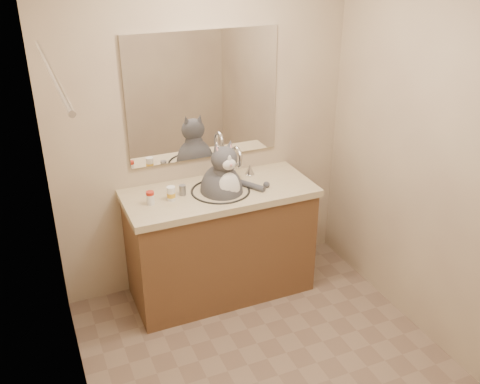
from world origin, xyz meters
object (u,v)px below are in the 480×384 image
pill_bottle_orange (171,194)px  grey_canister (183,190)px  cat (223,188)px  pill_bottle_redcap (150,198)px

pill_bottle_orange → grey_canister: 0.11m
cat → pill_bottle_redcap: bearing=172.9°
pill_bottle_redcap → grey_canister: (0.24, 0.05, -0.01)m
pill_bottle_orange → grey_canister: bearing=26.3°
cat → grey_canister: size_ratio=8.05×
grey_canister → cat: bearing=-12.2°
grey_canister → pill_bottle_orange: bearing=-153.7°
cat → pill_bottle_redcap: cat is taller
pill_bottle_orange → grey_canister: pill_bottle_orange is taller
cat → pill_bottle_orange: bearing=171.9°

